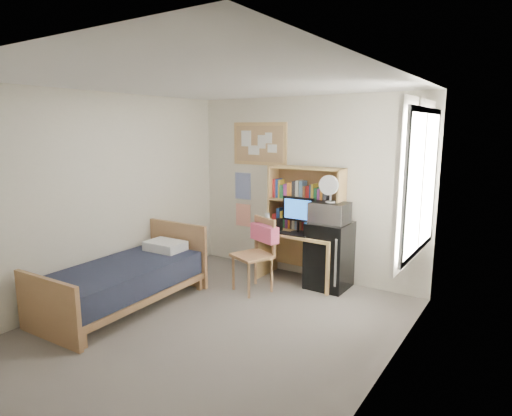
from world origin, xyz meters
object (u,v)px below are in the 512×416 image
Objects in this scene: bulletin_board at (260,144)px; microwave at (330,213)px; desk_fan at (331,190)px; speaker_right at (318,229)px; desk_chair at (252,255)px; desk at (299,257)px; mini_fridge at (329,255)px; bed at (123,286)px; speaker_left at (279,224)px; monitor at (298,215)px.

bulletin_board is 1.97× the size of microwave.
speaker_right is at bearing -156.00° from desk_fan.
desk_fan reaches higher than desk_chair.
desk_chair is (0.51, -0.97, -1.42)m from bulletin_board.
bulletin_board is 1.81m from desk.
desk_fan is (0.79, 0.68, 0.85)m from desk_chair.
desk_fan is (0.44, 0.00, 0.99)m from desk.
mini_fridge is 2.80× the size of desk_fan.
desk_fan reaches higher than speaker_right.
bed is (-1.81, -2.00, -0.19)m from mini_fridge.
mini_fridge is at bearing 90.00° from desk_fan.
mini_fridge is at bearing 45.56° from bed.
bed is at bearing -131.96° from mini_fridge.
desk reaches higher than bed.
speaker_right is (0.60, -0.01, 0.01)m from speaker_left.
mini_fridge is 0.39m from speaker_right.
microwave is at bearing 0.00° from desk_fan.
bed is 10.54× the size of speaker_right.
bulletin_board is at bearing 161.89° from desk.
microwave is (-0.00, -0.02, 0.59)m from mini_fridge.
mini_fridge reaches higher than desk.
speaker_left is at bearing -173.88° from mini_fridge.
bed is 11.27× the size of speaker_left.
desk is 1.27× the size of mini_fridge.
bed is at bearing -124.87° from monitor.
desk is 1.08m from desk_fan.
monitor reaches higher than desk_chair.
microwave is at bearing 45.27° from bed.
microwave is (1.81, 1.98, 0.78)m from bed.
speaker_left is (-0.30, -0.06, 0.45)m from desk.
mini_fridge is at bearing 10.82° from monitor.
speaker_right is (-0.14, -0.08, 0.36)m from mini_fridge.
bulletin_board is 1.30m from speaker_left.
desk_chair is 1.09× the size of mini_fridge.
speaker_right is 0.56m from desk_fan.
speaker_right is 0.28m from microwave.
desk is at bearing -18.66° from bulletin_board.
desk_chair is 0.69m from speaker_left.
desk is 0.60× the size of bed.
mini_fridge is at bearing 62.36° from desk_chair.
microwave reaches higher than bed.
desk_fan is (0.14, 0.06, 0.54)m from speaker_right.
bulletin_board reaches higher than desk_chair.
bed is at bearing -118.44° from speaker_left.
microwave reaches higher than speaker_right.
monitor is at bearing -22.16° from bulletin_board.
desk_fan reaches higher than microwave.
speaker_right reaches higher than bed.
desk is at bearing 168.69° from speaker_right.
desk_chair is 1.99× the size of monitor.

